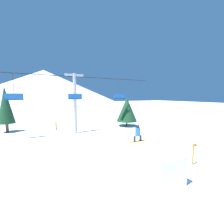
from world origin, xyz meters
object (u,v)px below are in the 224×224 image
Objects in this scene: snow_ramp at (148,161)px; pine_tree_near at (127,109)px; trail_marker at (193,154)px; distant_skier at (56,126)px; snowboarder at (138,134)px.

pine_tree_near is at bearing 61.81° from snow_ramp.
trail_marker reaches higher than distant_skier.
pine_tree_near reaches higher than snow_ramp.
snowboarder is 14.27m from pine_tree_near.
snowboarder is 15.12m from distant_skier.
pine_tree_near is 11.37m from distant_skier.
snow_ramp is 0.86× the size of pine_tree_near.
snowboarder is at bearing -75.52° from distant_skier.
pine_tree_near reaches higher than distant_skier.
snow_ramp is 2.00m from snowboarder.
snowboarder reaches higher than distant_skier.
trail_marker is at bearing -8.02° from snow_ramp.
snowboarder is at bearing 84.47° from snow_ramp.
trail_marker is (-3.51, -14.19, -1.96)m from pine_tree_near.
distant_skier is at bearing 104.48° from snowboarder.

